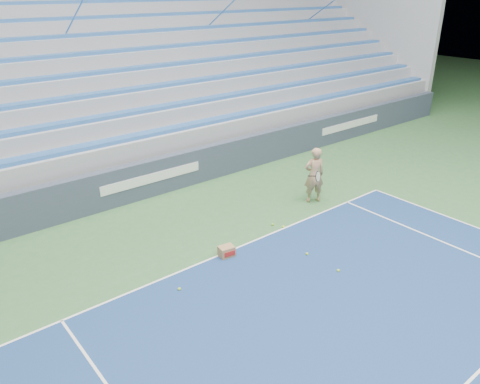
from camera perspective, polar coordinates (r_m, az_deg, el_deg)
name	(u,v)px	position (r m, az deg, el deg)	size (l,w,h in m)	color
sponsor_barrier	(150,178)	(13.92, -10.91, 1.69)	(30.00, 0.32, 1.10)	#343F50
bleachers	(69,86)	(18.50, -20.17, 12.04)	(31.00, 9.15, 7.30)	#96989E
tennis_player	(314,175)	(13.33, 9.03, 2.05)	(0.96, 0.92, 1.62)	tan
ball_box	(226,252)	(10.79, -1.67, -7.26)	(0.38, 0.31, 0.26)	#987149
tennis_ball_0	(179,289)	(9.82, -7.41, -11.65)	(0.07, 0.07, 0.07)	#ACDD2D
tennis_ball_1	(307,254)	(10.98, 8.16, -7.48)	(0.07, 0.07, 0.07)	#ACDD2D
tennis_ball_2	(283,227)	(12.08, 5.30, -4.24)	(0.07, 0.07, 0.07)	#ACDD2D
tennis_ball_3	(338,271)	(10.51, 11.91, -9.35)	(0.07, 0.07, 0.07)	#ACDD2D
tennis_ball_4	(273,224)	(12.17, 4.00, -3.96)	(0.07, 0.07, 0.07)	#ACDD2D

